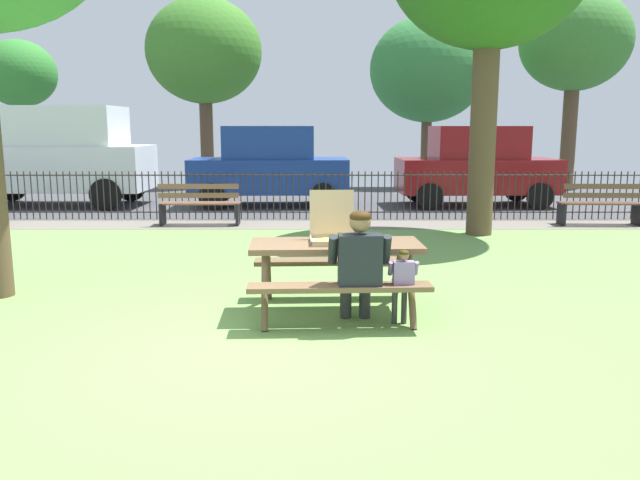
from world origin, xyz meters
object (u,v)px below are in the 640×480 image
child_at_table (403,280)px  far_tree_center (429,70)px  adult_at_table (360,263)px  park_bench_center (201,205)px  far_tree_midleft (205,52)px  picnic_table_foreground (336,259)px  parked_car_left (270,165)px  far_tree_left (20,75)px  parked_car_far_left (54,153)px  far_tree_midright (576,43)px  parked_car_center (478,165)px  park_bench_right (601,205)px  pizza_box_open (333,232)px

child_at_table → far_tree_center: bearing=80.0°
adult_at_table → park_bench_center: (-2.81, 6.64, -0.24)m
far_tree_midleft → picnic_table_foreground: bearing=-75.3°
parked_car_left → far_tree_left: far_tree_left is taller
picnic_table_foreground → parked_car_far_left: (-6.82, 9.38, 0.71)m
far_tree_center → far_tree_midright: far_tree_midright is taller
parked_car_center → far_tree_midleft: size_ratio=0.64×
parked_car_left → parked_car_far_left: bearing=-180.0°
picnic_table_foreground → parked_car_left: size_ratio=0.47×
far_tree_left → far_tree_center: bearing=0.0°
park_bench_center → park_bench_right: same height
adult_at_table → parked_car_center: parked_car_center is taller
picnic_table_foreground → adult_at_table: (0.22, -0.49, 0.06)m
park_bench_right → parked_car_left: bearing=155.0°
park_bench_center → far_tree_midright: far_tree_midright is taller
park_bench_right → far_tree_left: (-15.73, 9.17, 3.25)m
far_tree_left → adult_at_table: bearing=-56.5°
parked_car_far_left → child_at_table: bearing=-52.9°
pizza_box_open → park_bench_right: size_ratio=0.33×
pizza_box_open → park_bench_center: (-2.56, 6.07, -0.45)m
far_tree_midright → pizza_box_open: bearing=-118.6°
adult_at_table → parked_car_far_left: parked_car_far_left is taller
parked_car_left → adult_at_table: bearing=-80.5°
far_tree_left → parked_car_far_left: bearing=-60.1°
park_bench_right → far_tree_left: bearing=149.8°
picnic_table_foreground → park_bench_right: bearing=48.2°
parked_car_far_left → parked_car_left: parked_car_far_left is taller
pizza_box_open → far_tree_center: (3.48, 15.24, 2.96)m
park_bench_right → far_tree_midleft: (-9.51, 9.17, 3.98)m
picnic_table_foreground → adult_at_table: bearing=-66.4°
adult_at_table → parked_car_center: 10.49m
pizza_box_open → park_bench_right: 8.22m
far_tree_left → far_tree_midright: size_ratio=0.75×
picnic_table_foreground → child_at_table: bearing=-38.2°
parked_car_center → far_tree_midleft: (-7.77, 5.93, 3.39)m
parked_car_far_left → far_tree_left: (-3.42, 5.93, 2.36)m
picnic_table_foreground → pizza_box_open: 0.28m
pizza_box_open → child_at_table: pizza_box_open is taller
far_tree_center → park_bench_center: bearing=-123.4°
child_at_table → far_tree_center: far_tree_center is taller
parked_car_left → far_tree_midright: 11.97m
child_at_table → far_tree_midright: (7.65, 15.82, 4.20)m
adult_at_table → child_at_table: adult_at_table is taller
pizza_box_open → park_bench_right: bearing=47.7°
parked_car_center → far_tree_center: far_tree_center is taller
parked_car_left → far_tree_left: 10.95m
parked_car_center → far_tree_center: size_ratio=0.71×
parked_car_left → pizza_box_open: bearing=-81.5°
parked_car_center → far_tree_center: bearing=93.0°
far_tree_midright → picnic_table_foreground: bearing=-118.4°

